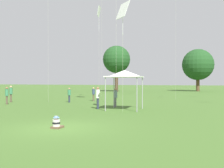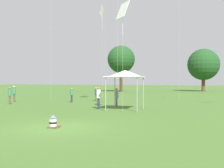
# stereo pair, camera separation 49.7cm
# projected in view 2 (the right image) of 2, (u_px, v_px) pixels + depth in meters

# --- Properties ---
(ground_plane) EXTENTS (300.00, 300.00, 0.00)m
(ground_plane) POSITION_uv_depth(u_px,v_px,m) (57.00, 128.00, 12.48)
(ground_plane) COLOR #426628
(seated_toddler) EXTENTS (0.44, 0.55, 0.59)m
(seated_toddler) POSITION_uv_depth(u_px,v_px,m) (53.00, 123.00, 12.37)
(seated_toddler) COLOR brown
(seated_toddler) RESTS_ON ground
(person_standing_0) EXTENTS (0.38, 0.38, 1.55)m
(person_standing_0) POSITION_uv_depth(u_px,v_px,m) (96.00, 93.00, 29.48)
(person_standing_0) COLOR brown
(person_standing_0) RESTS_ON ground
(person_standing_1) EXTENTS (0.42, 0.42, 1.54)m
(person_standing_1) POSITION_uv_depth(u_px,v_px,m) (72.00, 94.00, 27.66)
(person_standing_1) COLOR #282D42
(person_standing_1) RESTS_ON ground
(person_standing_2) EXTENTS (0.40, 0.40, 1.65)m
(person_standing_2) POSITION_uv_depth(u_px,v_px,m) (117.00, 96.00, 22.66)
(person_standing_2) COLOR slate
(person_standing_2) RESTS_ON ground
(person_standing_3) EXTENTS (0.35, 0.35, 1.68)m
(person_standing_3) POSITION_uv_depth(u_px,v_px,m) (10.00, 94.00, 25.44)
(person_standing_3) COLOR brown
(person_standing_3) RESTS_ON ground
(person_standing_4) EXTENTS (0.44, 0.44, 1.78)m
(person_standing_4) POSITION_uv_depth(u_px,v_px,m) (99.00, 96.00, 20.97)
(person_standing_4) COLOR #282D42
(person_standing_4) RESTS_ON ground
(person_standing_7) EXTENTS (0.43, 0.43, 1.76)m
(person_standing_7) POSITION_uv_depth(u_px,v_px,m) (14.00, 92.00, 28.11)
(person_standing_7) COLOR brown
(person_standing_7) RESTS_ON ground
(canopy_tent) EXTENTS (2.89, 2.89, 3.09)m
(canopy_tent) POSITION_uv_depth(u_px,v_px,m) (125.00, 74.00, 20.30)
(canopy_tent) COLOR white
(canopy_tent) RESTS_ON ground
(kite_3) EXTENTS (1.27, 1.20, 7.87)m
(kite_3) POSITION_uv_depth(u_px,v_px,m) (123.00, 12.00, 18.57)
(kite_3) COLOR white
(kite_3) RESTS_ON ground
(kite_4) EXTENTS (0.55, 1.32, 11.91)m
(kite_4) POSITION_uv_depth(u_px,v_px,m) (102.00, 13.00, 33.81)
(kite_4) COLOR white
(kite_4) RESTS_ON ground
(distant_tree_0) EXTENTS (6.00, 6.00, 10.07)m
(distant_tree_0) POSITION_uv_depth(u_px,v_px,m) (121.00, 60.00, 57.32)
(distant_tree_0) COLOR #473323
(distant_tree_0) RESTS_ON ground
(distant_tree_1) EXTENTS (7.08, 7.08, 9.60)m
(distant_tree_1) POSITION_uv_depth(u_px,v_px,m) (203.00, 65.00, 58.96)
(distant_tree_1) COLOR brown
(distant_tree_1) RESTS_ON ground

